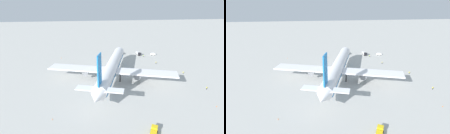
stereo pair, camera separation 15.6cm
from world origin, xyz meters
TOP-DOWN VIEW (x-y plane):
  - ground_plane at (0.00, 0.00)m, footprint 600.00×600.00m
  - airliner at (-1.21, 0.33)m, footprint 76.57×74.73m
  - service_truck_0 at (-50.12, -8.98)m, footprint 7.11×5.10m
  - service_truck_1 at (45.99, -28.77)m, footprint 6.79×2.96m
  - service_truck_3 at (50.01, -13.74)m, footprint 5.96×3.15m
  - service_van at (43.97, -41.18)m, footprint 2.24×4.42m
  - baggage_cart_0 at (25.82, 38.59)m, footprint 2.97×2.10m
  - ground_worker_0 at (22.68, -36.32)m, footprint 0.54×0.54m
  - ground_worker_2 at (39.89, -31.48)m, footprint 0.48×0.48m
  - ground_worker_3 at (-19.82, -49.47)m, footprint 0.46×0.46m
  - ground_worker_4 at (1.82, -47.15)m, footprint 0.44×0.44m
  - traffic_cone_0 at (42.53, 3.35)m, footprint 0.36×0.36m
  - traffic_cone_1 at (-36.26, 28.94)m, footprint 0.36×0.36m
  - traffic_cone_2 at (-35.72, -44.01)m, footprint 0.36×0.36m
  - traffic_cone_3 at (44.39, 36.83)m, footprint 0.36×0.36m
  - traffic_cone_4 at (40.17, -11.67)m, footprint 0.36×0.36m

SIDE VIEW (x-z plane):
  - ground_plane at x=0.00m, z-range 0.00..0.00m
  - traffic_cone_0 at x=42.53m, z-range 0.00..0.55m
  - traffic_cone_1 at x=-36.26m, z-range 0.00..0.55m
  - traffic_cone_2 at x=-35.72m, z-range 0.00..0.55m
  - traffic_cone_3 at x=44.39m, z-range 0.00..0.55m
  - traffic_cone_4 at x=40.17m, z-range 0.00..0.55m
  - baggage_cart_0 at x=25.82m, z-range 0.07..1.29m
  - ground_worker_0 at x=22.68m, z-range 0.01..1.65m
  - ground_worker_4 at x=1.82m, z-range 0.01..1.65m
  - ground_worker_3 at x=-19.82m, z-range 0.01..1.71m
  - ground_worker_2 at x=39.89m, z-range 0.02..1.81m
  - service_van at x=43.97m, z-range 0.05..2.02m
  - service_truck_0 at x=-50.12m, z-range 0.06..2.56m
  - service_truck_3 at x=50.01m, z-range 0.10..2.70m
  - service_truck_1 at x=45.99m, z-range 0.15..2.72m
  - airliner at x=-1.21m, z-range -4.80..20.27m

